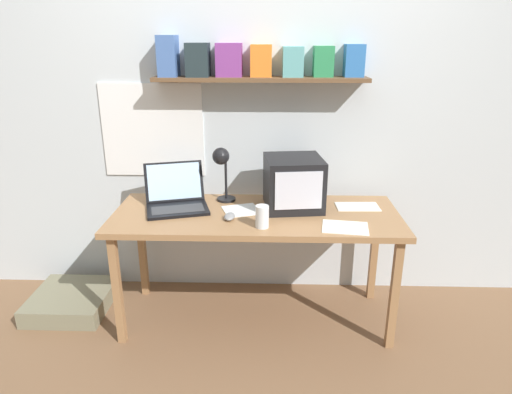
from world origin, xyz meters
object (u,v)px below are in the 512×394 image
corner_desk (256,223)px  loose_paper_near_monitor (345,227)px  crt_monitor (293,183)px  floor_cushion (72,301)px  laptop (176,197)px  loose_paper_near_laptop (241,210)px  computer_mouse (230,216)px  juice_glass (262,218)px  desk_lamp (222,164)px  printed_handout (357,207)px

corner_desk → loose_paper_near_monitor: size_ratio=6.26×
crt_monitor → floor_cushion: 1.66m
laptop → loose_paper_near_monitor: 1.03m
loose_paper_near_laptop → computer_mouse: bearing=-113.3°
crt_monitor → laptop: crt_monitor is taller
juice_glass → crt_monitor: bearing=60.2°
loose_paper_near_monitor → computer_mouse: bearing=170.8°
desk_lamp → loose_paper_near_laptop: bearing=-26.4°
crt_monitor → juice_glass: (-0.18, -0.32, -0.10)m
desk_lamp → printed_handout: bearing=17.1°
juice_glass → printed_handout: size_ratio=0.47×
laptop → desk_lamp: size_ratio=1.23×
loose_paper_near_monitor → crt_monitor: bearing=130.9°
loose_paper_near_laptop → juice_glass: bearing=-62.3°
corner_desk → loose_paper_near_laptop: (-0.09, 0.04, 0.06)m
corner_desk → printed_handout: 0.63m
printed_handout → crt_monitor: bearing=-178.5°
desk_lamp → computer_mouse: desk_lamp is taller
loose_paper_near_laptop → loose_paper_near_monitor: same height
laptop → juice_glass: bearing=-45.3°
juice_glass → loose_paper_near_monitor: (0.45, 0.00, -0.05)m
juice_glass → floor_cushion: juice_glass is taller
juice_glass → desk_lamp: bearing=123.8°
laptop → printed_handout: size_ratio=1.66×
desk_lamp → printed_handout: (0.83, -0.05, -0.25)m
crt_monitor → laptop: (-0.71, -0.02, -0.09)m
juice_glass → loose_paper_near_laptop: 0.28m
crt_monitor → computer_mouse: 0.45m
corner_desk → juice_glass: juice_glass is taller
computer_mouse → printed_handout: 0.80m
crt_monitor → loose_paper_near_laptop: size_ratio=1.47×
computer_mouse → crt_monitor: bearing=29.5°
juice_glass → floor_cushion: size_ratio=0.25×
desk_lamp → floor_cushion: 1.36m
crt_monitor → desk_lamp: desk_lamp is taller
computer_mouse → printed_handout: (0.77, 0.22, -0.01)m
juice_glass → loose_paper_near_laptop: size_ratio=0.48×
laptop → computer_mouse: laptop is taller
juice_glass → loose_paper_near_laptop: (-0.13, 0.25, -0.05)m
crt_monitor → desk_lamp: (-0.43, 0.06, 0.10)m
desk_lamp → printed_handout: desk_lamp is taller
corner_desk → loose_paper_near_monitor: 0.54m
laptop → loose_paper_near_monitor: bearing=-32.5°
corner_desk → juice_glass: bearing=-79.2°
computer_mouse → desk_lamp: bearing=103.6°
laptop → floor_cushion: laptop is taller
floor_cushion → printed_handout: bearing=1.9°
corner_desk → floor_cushion: bearing=177.2°
desk_lamp → loose_paper_near_monitor: size_ratio=1.32×
corner_desk → loose_paper_near_monitor: bearing=-22.5°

